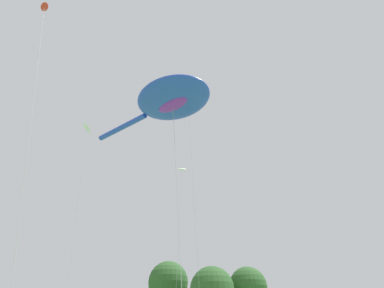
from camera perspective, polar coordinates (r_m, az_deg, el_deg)
name	(u,v)px	position (r m, az deg, el deg)	size (l,w,h in m)	color
big_show_kite	(171,100)	(23.19, -3.95, 8.24)	(9.14, 10.85, 16.82)	blue
small_kite_bird_shape	(86,136)	(32.69, -19.54, 1.44)	(1.86, 1.08, 19.52)	white
small_kite_box_yellow	(188,102)	(32.27, -0.71, 7.93)	(3.10, 4.54, 22.30)	yellow
small_kite_streamer_purple	(182,171)	(31.40, -1.96, -5.23)	(1.04, 1.66, 15.61)	white
small_kite_stunt_black	(43,19)	(17.41, -26.43, 20.50)	(2.96, 1.26, 15.42)	red
tree_oak_left	(168,282)	(63.58, -4.55, -24.73)	(7.64, 7.64, 12.08)	#513823
tree_broad_distant	(248,287)	(57.95, 10.63, -25.11)	(6.47, 6.47, 10.15)	#513823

